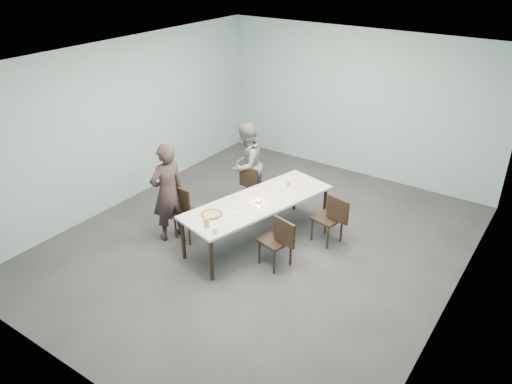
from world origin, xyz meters
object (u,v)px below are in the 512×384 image
Objects in this scene: pizza at (212,214)px; tealight at (259,202)px; beer_glass at (207,223)px; side_plate at (235,213)px; diner_near at (167,192)px; table at (258,204)px; chair_near_right at (279,239)px; amber_tumbler at (288,184)px; chair_far_left at (253,188)px; diner_far at (246,165)px; chair_far_right at (332,216)px; chair_near_left at (186,210)px; water_tumbler at (215,230)px.

tealight reaches higher than pizza.
side_plate is at bearing 81.82° from beer_glass.
pizza is 0.83m from tealight.
diner_near is at bearing -170.87° from side_plate.
tealight is (0.20, 1.05, -0.05)m from beer_glass.
table is 0.86m from pizza.
chair_near_right is 10.88× the size of amber_tumbler.
diner_near is 2.03m from amber_tumbler.
diner_near is at bearing -153.01° from tealight.
tealight is (0.36, 0.74, 0.00)m from pizza.
table is 34.28× the size of amber_tumbler.
chair_far_left reaches higher than table.
diner_far is 8.94× the size of side_plate.
chair_far_right is (1.02, 0.62, -0.19)m from table.
beer_glass is at bearing -24.54° from chair_near_left.
water_tumbler is (0.20, -0.06, -0.03)m from beer_glass.
chair_near_left and chair_near_right have the same top height.
beer_glass is (-0.15, -1.10, 0.13)m from table.
tealight is (-0.98, -0.67, 0.27)m from chair_far_right.
chair_near_left is at bearing 162.54° from pizza.
diner_near is 1.71m from diner_far.
diner_near is 9.31× the size of side_plate.
chair_near_right is 1.00× the size of chair_far_right.
side_plate is at bearing 24.63° from diner_far.
chair_near_right is 4.83× the size of side_plate.
chair_far_left is at bearing 178.43° from amber_tumbler.
chair_near_left is 9.67× the size of water_tumbler.
chair_far_left is at bearing 129.45° from tealight.
pizza is at bearing -115.74° from tealight.
water_tumbler is at bearing 84.92° from diner_near.
chair_far_left is (0.46, 1.30, 0.00)m from chair_near_left.
amber_tumbler is at bearing 6.20° from chair_far_right.
chair_near_left is at bearing 18.82° from chair_near_right.
chair_far_right is at bearing 1.03° from chair_far_left.
table is at bearing 39.09° from diner_far.
chair_near_right is (1.75, 0.12, 0.00)m from chair_near_left.
diner_far reaches higher than chair_far_right.
beer_glass is 1.67× the size of water_tumbler.
tealight is at bearing 64.26° from pizza.
diner_near reaches higher than chair_near_right.
side_plate is at bearing -61.46° from chair_far_left.
diner_near reaches higher than amber_tumbler.
chair_far_right reaches higher than pizza.
diner_far reaches higher than beer_glass.
amber_tumbler is at bearing 83.85° from tealight.
chair_near_left is at bearing -133.15° from amber_tumbler.
side_plate is 3.21× the size of tealight.
water_tumbler is (0.66, -1.91, 0.29)m from chair_far_left.
chair_far_right is 0.52× the size of diner_near.
side_plate is (1.00, 0.02, 0.25)m from chair_near_left.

